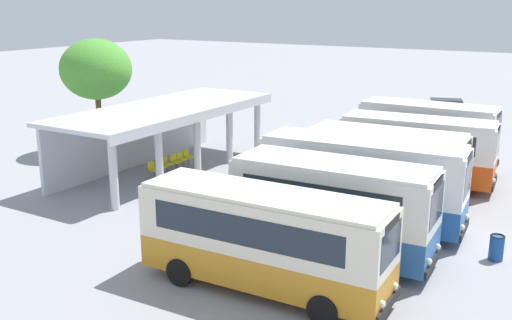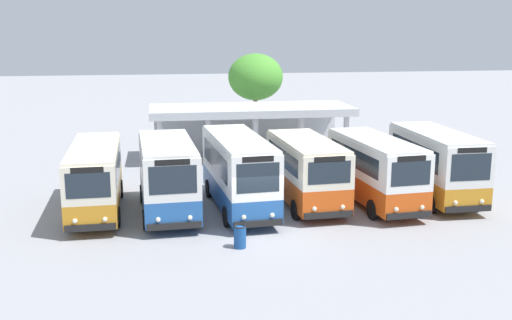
% 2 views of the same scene
% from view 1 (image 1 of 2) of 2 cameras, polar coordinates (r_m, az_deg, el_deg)
% --- Properties ---
extents(ground_plane, '(180.00, 180.00, 0.00)m').
position_cam_1_polar(ground_plane, '(23.24, 19.12, -7.37)').
color(ground_plane, '#939399').
extents(city_bus_nearest_orange, '(2.42, 7.87, 3.14)m').
position_cam_1_polar(city_bus_nearest_orange, '(17.77, 0.78, -7.42)').
color(city_bus_nearest_orange, black).
rests_on(city_bus_nearest_orange, ground).
extents(city_bus_second_in_row, '(2.72, 6.98, 3.40)m').
position_cam_1_polar(city_bus_second_in_row, '(20.15, 7.46, -4.40)').
color(city_bus_second_in_row, black).
rests_on(city_bus_second_in_row, ground).
extents(city_bus_middle_cream, '(2.78, 7.97, 3.46)m').
position_cam_1_polar(city_bus_middle_cream, '(23.13, 10.17, -1.86)').
color(city_bus_middle_cream, black).
rests_on(city_bus_middle_cream, ground).
extents(city_bus_fourth_amber, '(2.72, 6.88, 3.20)m').
position_cam_1_polar(city_bus_fourth_amber, '(26.20, 12.43, -0.28)').
color(city_bus_fourth_amber, black).
rests_on(city_bus_fourth_amber, ground).
extents(city_bus_fifth_blue, '(2.81, 7.31, 3.24)m').
position_cam_1_polar(city_bus_fifth_blue, '(29.14, 15.28, 1.11)').
color(city_bus_fifth_blue, black).
rests_on(city_bus_fifth_blue, ground).
extents(city_bus_far_end_green, '(2.41, 7.00, 3.41)m').
position_cam_1_polar(city_bus_far_end_green, '(32.32, 16.21, 2.54)').
color(city_bus_far_end_green, black).
rests_on(city_bus_far_end_green, ground).
extents(parked_car_flank, '(2.94, 4.63, 1.62)m').
position_cam_1_polar(parked_car_flank, '(45.88, 18.00, 4.61)').
color(parked_car_flank, black).
rests_on(parked_car_flank, ground).
extents(terminal_canopy, '(13.03, 4.95, 3.40)m').
position_cam_1_polar(terminal_canopy, '(30.98, -9.38, 3.71)').
color(terminal_canopy, silver).
rests_on(terminal_canopy, ground).
extents(waiting_chair_end_by_column, '(0.45, 0.45, 0.86)m').
position_cam_1_polar(waiting_chair_end_by_column, '(29.83, -9.92, -0.78)').
color(waiting_chair_end_by_column, slate).
rests_on(waiting_chair_end_by_column, ground).
extents(waiting_chair_second_from_end, '(0.45, 0.45, 0.86)m').
position_cam_1_polar(waiting_chair_second_from_end, '(30.23, -9.20, -0.54)').
color(waiting_chair_second_from_end, slate).
rests_on(waiting_chair_second_from_end, ground).
extents(waiting_chair_middle_seat, '(0.45, 0.45, 0.86)m').
position_cam_1_polar(waiting_chair_middle_seat, '(30.71, -8.65, -0.27)').
color(waiting_chair_middle_seat, slate).
rests_on(waiting_chair_middle_seat, ground).
extents(waiting_chair_fourth_seat, '(0.45, 0.45, 0.86)m').
position_cam_1_polar(waiting_chair_fourth_seat, '(31.06, -7.82, -0.07)').
color(waiting_chair_fourth_seat, slate).
rests_on(waiting_chair_fourth_seat, ground).
extents(waiting_chair_fifth_seat, '(0.45, 0.45, 0.86)m').
position_cam_1_polar(waiting_chair_fifth_seat, '(31.51, -7.21, 0.17)').
color(waiting_chair_fifth_seat, slate).
rests_on(waiting_chair_fifth_seat, ground).
extents(waiting_chair_far_end_seat, '(0.45, 0.45, 0.86)m').
position_cam_1_polar(waiting_chair_far_end_seat, '(31.95, -6.61, 0.40)').
color(waiting_chair_far_end_seat, slate).
rests_on(waiting_chair_far_end_seat, ground).
extents(roadside_tree_behind_canopy, '(4.07, 4.07, 6.54)m').
position_cam_1_polar(roadside_tree_behind_canopy, '(35.34, -15.18, 8.42)').
color(roadside_tree_behind_canopy, brown).
rests_on(roadside_tree_behind_canopy, ground).
extents(litter_bin_apron, '(0.49, 0.49, 0.90)m').
position_cam_1_polar(litter_bin_apron, '(21.86, 22.19, -7.82)').
color(litter_bin_apron, '#19478C').
rests_on(litter_bin_apron, ground).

